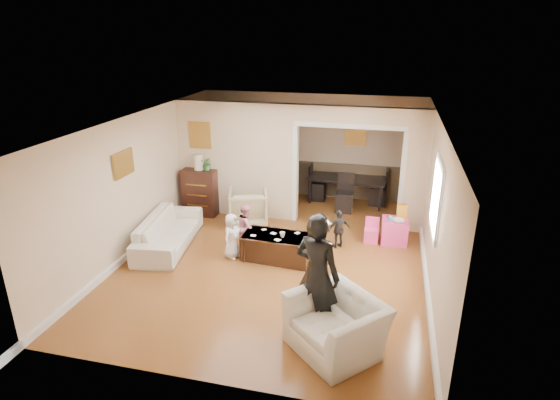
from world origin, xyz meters
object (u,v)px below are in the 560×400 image
(dining_table, at_px, (347,189))
(child_kneel_b, at_px, (247,226))
(table_lamp, at_px, (199,162))
(play_table, at_px, (394,231))
(dresser, at_px, (201,192))
(child_kneel_a, at_px, (232,236))
(coffee_cup, at_px, (282,235))
(armchair_front, at_px, (336,325))
(adult_person, at_px, (317,275))
(armchair_back, at_px, (248,207))
(cyan_cup, at_px, (390,218))
(child_toddler, at_px, (339,229))
(coffee_table, at_px, (278,247))
(sofa, at_px, (169,231))

(dining_table, height_order, child_kneel_b, child_kneel_b)
(table_lamp, relative_size, play_table, 0.70)
(dresser, xyz_separation_m, child_kneel_a, (1.42, -1.90, -0.10))
(coffee_cup, distance_m, dining_table, 3.51)
(armchair_front, bearing_deg, adult_person, 178.72)
(armchair_back, distance_m, cyan_cup, 3.07)
(child_toddler, bearing_deg, armchair_front, 60.93)
(cyan_cup, bearing_deg, armchair_back, 174.73)
(coffee_cup, relative_size, child_toddler, 0.13)
(armchair_back, xyz_separation_m, adult_person, (2.10, -3.50, 0.53))
(coffee_table, height_order, adult_person, adult_person)
(coffee_cup, xyz_separation_m, cyan_cup, (1.92, 1.25, 0.00))
(armchair_back, bearing_deg, child_kneel_b, 88.11)
(sofa, bearing_deg, play_table, -82.31)
(dresser, xyz_separation_m, child_toddler, (3.32, -1.00, -0.15))
(armchair_back, distance_m, coffee_table, 1.82)
(dresser, bearing_deg, child_kneel_a, -53.20)
(coffee_cup, xyz_separation_m, dining_table, (0.85, 3.40, -0.20))
(coffee_cup, relative_size, play_table, 0.20)
(armchair_front, height_order, adult_person, adult_person)
(armchair_back, distance_m, coffee_cup, 1.92)
(armchair_front, distance_m, table_lamp, 5.55)
(dresser, bearing_deg, coffee_table, -37.58)
(dresser, height_order, coffee_cup, dresser)
(adult_person, bearing_deg, coffee_table, -41.85)
(dining_table, bearing_deg, sofa, -128.92)
(coffee_table, bearing_deg, child_kneel_b, 156.80)
(sofa, bearing_deg, child_kneel_a, -105.37)
(cyan_cup, distance_m, child_kneel_b, 2.86)
(sofa, relative_size, armchair_front, 1.82)
(armchair_back, xyz_separation_m, coffee_cup, (1.14, -1.53, 0.14))
(coffee_table, xyz_separation_m, cyan_cup, (2.02, 1.20, 0.29))
(adult_person, distance_m, child_kneel_b, 2.95)
(sofa, xyz_separation_m, child_toddler, (3.29, 0.72, 0.08))
(sofa, bearing_deg, coffee_table, -98.75)
(armchair_back, height_order, armchair_front, armchair_back)
(armchair_front, relative_size, dresser, 1.08)
(play_table, relative_size, dining_table, 0.27)
(dining_table, relative_size, child_toddler, 2.42)
(dining_table, xyz_separation_m, child_kneel_a, (-1.80, -3.50, 0.11))
(sofa, bearing_deg, table_lamp, -7.14)
(coffee_cup, bearing_deg, dining_table, 75.96)
(cyan_cup, bearing_deg, child_kneel_a, -154.76)
(dining_table, bearing_deg, armchair_back, -131.84)
(play_table, xyz_separation_m, child_toddler, (-1.07, -0.50, 0.15))
(dining_table, bearing_deg, coffee_cup, -99.04)
(coffee_table, xyz_separation_m, child_kneel_a, (-0.85, -0.15, 0.20))
(dresser, relative_size, adult_person, 0.59)
(armchair_back, relative_size, table_lamp, 2.36)
(play_table, distance_m, child_kneel_b, 2.98)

